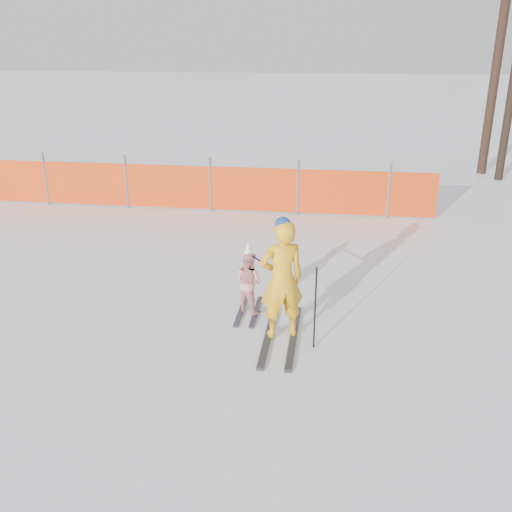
{
  "coord_description": "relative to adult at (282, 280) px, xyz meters",
  "views": [
    {
      "loc": [
        1.01,
        -6.66,
        3.79
      ],
      "look_at": [
        0.0,
        0.5,
        1.0
      ],
      "focal_mm": 40.0,
      "sensor_mm": 36.0,
      "label": 1
    }
  ],
  "objects": [
    {
      "name": "ground",
      "position": [
        -0.39,
        -0.1,
        -0.84
      ],
      "size": [
        120.0,
        120.0,
        0.0
      ],
      "primitive_type": "plane",
      "color": "white",
      "rests_on": "ground"
    },
    {
      "name": "adult",
      "position": [
        0.0,
        0.0,
        0.0
      ],
      "size": [
        0.69,
        1.73,
        1.7
      ],
      "color": "black",
      "rests_on": "ground"
    },
    {
      "name": "child",
      "position": [
        -0.54,
        0.68,
        -0.34
      ],
      "size": [
        0.56,
        1.0,
        1.09
      ],
      "color": "black",
      "rests_on": "ground"
    },
    {
      "name": "ski_poles",
      "position": [
        0.19,
        -0.01,
        -0.15
      ],
      "size": [
        0.94,
        0.8,
        1.12
      ],
      "color": "black",
      "rests_on": "ground"
    },
    {
      "name": "safety_fence",
      "position": [
        -4.72,
        5.71,
        -0.28
      ],
      "size": [
        15.08,
        0.06,
        1.25
      ],
      "color": "#595960",
      "rests_on": "ground"
    },
    {
      "name": "tree_trunks",
      "position": [
        5.02,
        10.4,
        2.08
      ],
      "size": [
        0.54,
        1.02,
        6.29
      ],
      "color": "black",
      "rests_on": "ground"
    }
  ]
}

